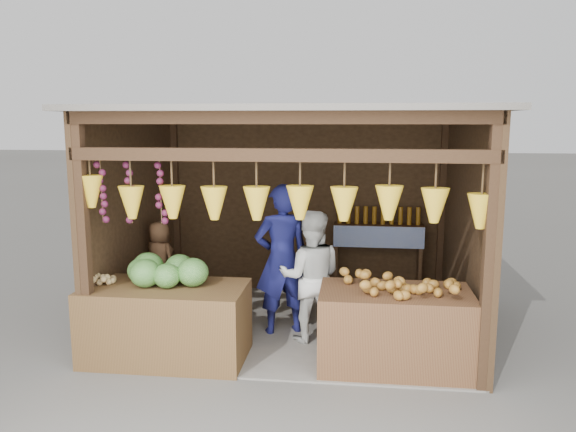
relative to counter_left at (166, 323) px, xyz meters
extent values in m
plane|color=#514F49|center=(1.24, 1.11, -0.40)|extent=(80.00, 80.00, 0.00)
cube|color=slate|center=(1.24, 1.11, -0.39)|extent=(4.00, 3.00, 0.02)
cube|color=black|center=(1.24, 2.61, 0.90)|extent=(4.00, 0.06, 2.60)
cube|color=black|center=(-0.76, 1.11, 0.90)|extent=(0.06, 3.00, 2.60)
cube|color=black|center=(3.24, 1.11, 0.90)|extent=(0.06, 3.00, 2.60)
cube|color=#605B54|center=(1.24, 1.11, 2.23)|extent=(4.30, 3.30, 0.06)
cube|color=black|center=(-0.70, -0.33, 0.90)|extent=(0.11, 0.11, 2.60)
cube|color=black|center=(3.18, -0.33, 0.90)|extent=(0.11, 0.11, 2.60)
cube|color=black|center=(-0.70, 2.55, 0.90)|extent=(0.11, 0.11, 2.60)
cube|color=black|center=(3.18, 2.55, 0.90)|extent=(0.11, 0.11, 2.60)
cube|color=black|center=(1.24, -0.33, 1.80)|extent=(4.00, 0.12, 0.12)
cube|color=black|center=(1.24, -0.33, 2.14)|extent=(4.00, 0.12, 0.12)
cube|color=#382314|center=(2.29, 2.41, 0.65)|extent=(1.25, 0.30, 0.05)
cube|color=#382314|center=(1.71, 2.41, 0.12)|extent=(0.05, 0.28, 1.05)
cube|color=#382314|center=(2.88, 2.41, 0.12)|extent=(0.05, 0.28, 1.05)
cube|color=blue|center=(2.29, 2.25, 0.52)|extent=(1.25, 0.02, 0.30)
cube|color=#50361A|center=(0.00, 0.00, 0.00)|extent=(1.69, 0.85, 0.80)
cube|color=#492918|center=(2.39, 0.06, 0.01)|extent=(1.52, 0.85, 0.82)
cube|color=black|center=(-0.47, 1.17, -0.26)|extent=(0.31, 0.31, 0.29)
imported|color=#161855|center=(1.12, 0.89, 0.50)|extent=(0.77, 0.65, 1.80)
imported|color=silver|center=(1.48, 0.69, 0.36)|extent=(0.77, 0.61, 1.52)
imported|color=brown|center=(-0.47, 1.17, 0.38)|extent=(0.57, 0.50, 0.98)
camera|label=1|loc=(1.97, -5.46, 2.11)|focal=35.00mm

